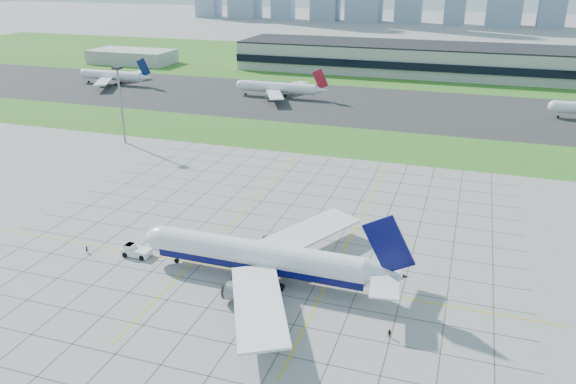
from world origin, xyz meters
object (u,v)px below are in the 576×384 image
Objects in this scene: pushback_tug at (135,251)px; light_mast at (120,96)px; crew_near at (87,249)px; crew_far at (389,334)px; distant_jet_1 at (279,88)px; airliner at (262,257)px; distant_jet_0 at (113,75)px.

light_mast is at bearing 125.41° from pushback_tug.
crew_near is at bearing -62.24° from light_mast.
crew_far is (54.38, -11.23, -0.31)m from pushback_tug.
distant_jet_1 is at bearing 49.43° from crew_near.
airliner reaches higher than crew_near.
pushback_tug is (-28.21, 0.25, -3.54)m from airliner.
crew_near is at bearing -86.09° from distant_jet_1.
crew_near is 65.41m from crew_far.
distant_jet_1 is (-49.09, 151.24, -0.14)m from airliner.
distant_jet_0 is at bearing 178.61° from distant_jet_1.
light_mast is 84.45m from pushback_tug.
airliner is at bearing -172.79° from crew_far.
light_mast is 130.05m from crew_far.
airliner is (75.64, -68.47, -11.56)m from light_mast.
distant_jet_1 is at bearing 144.86° from crew_far.
distant_jet_0 reaches higher than pushback_tug.
crew_far is (26.17, -10.98, -3.85)m from airliner.
crew_near is at bearing -167.77° from pushback_tug.
crew_near is at bearing -57.39° from distant_jet_0.
airliner is 6.20× the size of pushback_tug.
airliner reaches higher than distant_jet_0.
crew_far is 232.32m from distant_jet_0.
distant_jet_1 is (26.55, 82.76, -11.69)m from light_mast.
distant_jet_0 is (-137.97, 153.39, -0.14)m from airliner.
airliner reaches higher than crew_far.
crew_far is at bearing -11.06° from pushback_tug.
distant_jet_1 reaches higher than crew_near.
crew_far is at bearing -65.11° from distant_jet_1.
pushback_tug is 188.44m from distant_jet_0.
crew_far is at bearing -52.47° from crew_near.
distant_jet_0 is (-164.14, 164.37, 3.71)m from crew_far.
light_mast is 2.91× the size of pushback_tug.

